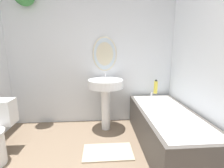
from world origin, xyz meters
name	(u,v)px	position (x,y,z in m)	size (l,w,h in m)	color
wall_back	(89,53)	(-0.06, 2.51, 1.26)	(2.95, 0.31, 2.40)	silver
pedestal_sink	(106,91)	(0.21, 2.17, 0.66)	(0.56, 0.56, 0.94)	white
bathtub	(167,128)	(1.03, 1.63, 0.26)	(0.72, 1.62, 0.57)	#4C4742
shampoo_bottle	(156,87)	(1.09, 2.30, 0.68)	(0.07, 0.07, 0.24)	gold
bath_mat	(108,152)	(0.21, 1.50, 0.01)	(0.64, 0.37, 0.02)	#B7A88E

